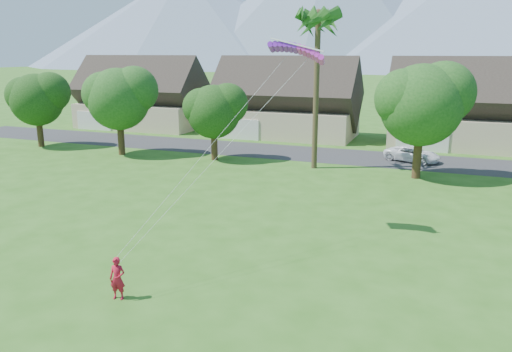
% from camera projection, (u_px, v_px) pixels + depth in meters
% --- Properties ---
extents(street, '(90.00, 7.00, 0.01)m').
position_uv_depth(street, '(351.00, 157.00, 45.10)').
color(street, '#2D2D30').
rests_on(street, ground).
extents(kite_flyer, '(0.68, 0.52, 1.69)m').
position_uv_depth(kite_flyer, '(117.00, 278.00, 18.99)').
color(kite_flyer, red).
rests_on(kite_flyer, ground).
extents(parked_car, '(5.09, 3.44, 1.30)m').
position_uv_depth(parked_car, '(412.00, 154.00, 43.11)').
color(parked_car, white).
rests_on(parked_car, ground).
extents(mountain_ridge, '(540.00, 240.00, 70.00)m').
position_uv_depth(mountain_ridge, '(462.00, 9.00, 239.22)').
color(mountain_ridge, slate).
rests_on(mountain_ridge, ground).
extents(houses_row, '(72.75, 8.19, 8.86)m').
position_uv_depth(houses_row, '(373.00, 109.00, 52.25)').
color(houses_row, beige).
rests_on(houses_row, ground).
extents(tree_row, '(62.27, 6.67, 8.45)m').
position_uv_depth(tree_row, '(325.00, 109.00, 38.81)').
color(tree_row, '#47301C').
rests_on(tree_row, ground).
extents(fan_palm, '(3.00, 3.00, 13.80)m').
position_uv_depth(fan_palm, '(318.00, 17.00, 37.96)').
color(fan_palm, '#4C3D26').
rests_on(fan_palm, ground).
extents(parafoil_kite, '(2.88, 1.16, 0.50)m').
position_uv_depth(parafoil_kite, '(298.00, 49.00, 24.31)').
color(parafoil_kite, purple).
rests_on(parafoil_kite, ground).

